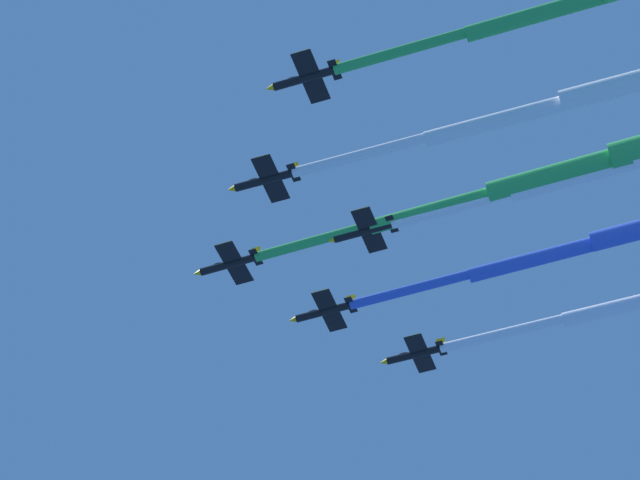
# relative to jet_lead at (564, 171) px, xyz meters

# --- Properties ---
(jet_lead) EXTENTS (72.11, 38.94, 3.87)m
(jet_lead) POSITION_rel_jet_lead_xyz_m (0.00, 0.00, 0.00)
(jet_lead) COLOR black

